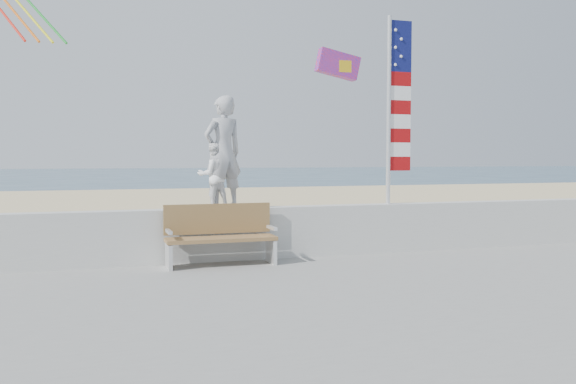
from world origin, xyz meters
name	(u,v)px	position (x,y,z in m)	size (l,w,h in m)	color
ground	(313,291)	(0.00, 0.00, 0.00)	(220.00, 220.00, 0.00)	#314D63
sand	(204,224)	(0.00, 9.00, 0.04)	(90.00, 40.00, 0.08)	beige
boardwalk	(478,373)	(0.00, -4.00, 0.13)	(50.00, 12.40, 0.10)	gray
seawall	(274,232)	(0.00, 2.00, 0.63)	(30.00, 0.35, 0.90)	silver
adult	(223,152)	(-0.91, 2.00, 2.04)	(0.70, 0.46, 1.93)	#A6A7AC
child	(213,175)	(-1.08, 2.00, 1.65)	(0.55, 0.43, 1.13)	white
bench	(220,234)	(-1.06, 1.55, 0.69)	(1.80, 0.57, 1.00)	olive
flag	(395,102)	(2.37, 2.00, 2.99)	(0.50, 0.08, 3.50)	white
parafoil_kite	(339,65)	(1.80, 3.35, 3.85)	(0.95, 0.26, 0.65)	red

